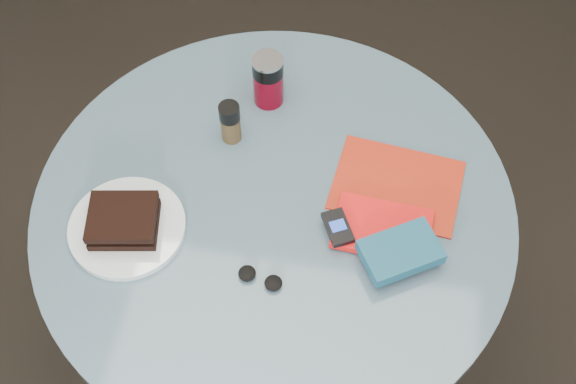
% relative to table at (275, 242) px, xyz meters
% --- Properties ---
extents(ground, '(4.00, 4.00, 0.00)m').
position_rel_table_xyz_m(ground, '(0.00, 0.00, -0.59)').
color(ground, black).
rests_on(ground, ground).
extents(table, '(1.00, 1.00, 0.75)m').
position_rel_table_xyz_m(table, '(0.00, 0.00, 0.00)').
color(table, black).
rests_on(table, ground).
extents(plate, '(0.29, 0.29, 0.02)m').
position_rel_table_xyz_m(plate, '(-0.28, -0.11, 0.17)').
color(plate, silver).
rests_on(plate, table).
extents(sandwich, '(0.15, 0.13, 0.05)m').
position_rel_table_xyz_m(sandwich, '(-0.28, -0.11, 0.20)').
color(sandwich, black).
rests_on(sandwich, plate).
extents(soda_can, '(0.08, 0.08, 0.13)m').
position_rel_table_xyz_m(soda_can, '(-0.06, 0.27, 0.23)').
color(soda_can, maroon).
rests_on(soda_can, table).
extents(pepper_grinder, '(0.05, 0.05, 0.10)m').
position_rel_table_xyz_m(pepper_grinder, '(-0.12, 0.15, 0.22)').
color(pepper_grinder, '#3F321B').
rests_on(pepper_grinder, table).
extents(magazine, '(0.28, 0.23, 0.00)m').
position_rel_table_xyz_m(magazine, '(0.25, 0.09, 0.17)').
color(magazine, '#9F200E').
rests_on(magazine, table).
extents(red_book, '(0.20, 0.14, 0.02)m').
position_rel_table_xyz_m(red_book, '(0.23, -0.03, 0.18)').
color(red_book, red).
rests_on(red_book, magazine).
extents(novel, '(0.18, 0.16, 0.03)m').
position_rel_table_xyz_m(novel, '(0.27, -0.09, 0.20)').
color(novel, navy).
rests_on(novel, red_book).
extents(mp3_player, '(0.08, 0.09, 0.01)m').
position_rel_table_xyz_m(mp3_player, '(0.14, -0.05, 0.19)').
color(mp3_player, black).
rests_on(mp3_player, red_book).
extents(headphones, '(0.10, 0.05, 0.02)m').
position_rel_table_xyz_m(headphones, '(0.01, -0.18, 0.17)').
color(headphones, black).
rests_on(headphones, table).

